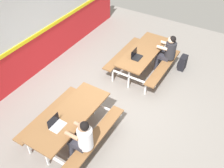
% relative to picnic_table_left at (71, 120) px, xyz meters
% --- Properties ---
extents(ground_plane, '(10.00, 10.00, 0.02)m').
position_rel_picnic_table_left_xyz_m(ground_plane, '(1.48, -0.25, -0.59)').
color(ground_plane, gray).
extents(accent_backdrop, '(8.00, 0.14, 2.60)m').
position_rel_picnic_table_left_xyz_m(accent_backdrop, '(1.48, 2.39, 0.67)').
color(accent_backdrop, red).
rests_on(accent_backdrop, ground).
extents(picnic_table_left, '(2.02, 1.57, 0.74)m').
position_rel_picnic_table_left_xyz_m(picnic_table_left, '(0.00, 0.00, 0.00)').
color(picnic_table_left, brown).
rests_on(picnic_table_left, ground).
extents(picnic_table_right, '(2.02, 1.57, 0.74)m').
position_rel_picnic_table_left_xyz_m(picnic_table_right, '(2.95, -0.29, 0.00)').
color(picnic_table_right, brown).
rests_on(picnic_table_right, ground).
extents(student_nearer, '(0.36, 0.53, 1.21)m').
position_rel_picnic_table_left_xyz_m(student_nearer, '(-0.33, -0.55, 0.13)').
color(student_nearer, '#2D2D38').
rests_on(student_nearer, ground).
extents(student_further, '(0.36, 0.53, 1.21)m').
position_rel_picnic_table_left_xyz_m(student_further, '(3.34, -0.85, 0.13)').
color(student_further, '#2D2D38').
rests_on(student_further, ground).
extents(laptop_silver, '(0.32, 0.22, 0.22)m').
position_rel_picnic_table_left_xyz_m(laptop_silver, '(-0.37, 0.04, 0.21)').
color(laptop_silver, silver).
rests_on(laptop_silver, picnic_table_left).
extents(laptop_dark, '(0.32, 0.22, 0.22)m').
position_rel_picnic_table_left_xyz_m(laptop_dark, '(2.56, -0.25, 0.21)').
color(laptop_dark, black).
rests_on(laptop_dark, picnic_table_right).
extents(backpack_dark, '(0.30, 0.22, 0.44)m').
position_rel_picnic_table_left_xyz_m(backpack_dark, '(3.70, -1.26, -0.36)').
color(backpack_dark, black).
rests_on(backpack_dark, ground).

